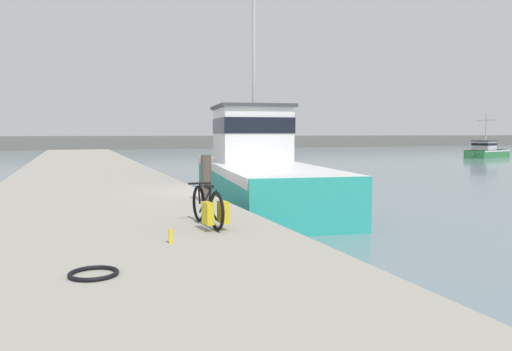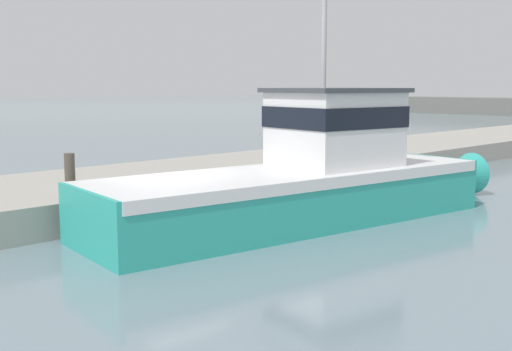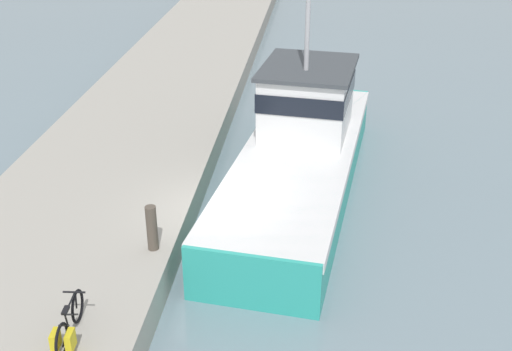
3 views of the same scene
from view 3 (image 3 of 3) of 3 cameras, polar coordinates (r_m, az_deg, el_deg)
name	(u,v)px [view 3 (image 3 of 3)]	position (r m, az deg, el deg)	size (l,w,h in m)	color
ground_plane	(224,239)	(17.19, -2.87, -5.66)	(320.00, 320.00, 0.00)	gray
dock_pier	(83,218)	(17.90, -15.12, -3.64)	(5.80, 80.00, 0.86)	#A39E93
fishing_boat_main	(301,147)	(19.47, 4.06, 2.52)	(4.68, 13.72, 9.19)	teal
bicycle_touring	(68,328)	(12.90, -16.41, -12.86)	(0.49, 1.68, 0.75)	black
mooring_post	(152,228)	(15.11, -9.24, -4.63)	(0.26, 0.26, 1.13)	#51473D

